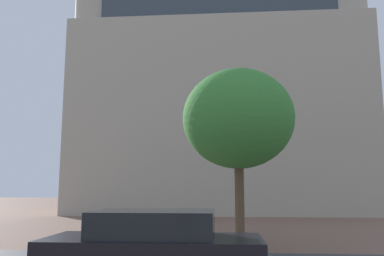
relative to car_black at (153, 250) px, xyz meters
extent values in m
cube|color=#B2A893|center=(1.13, 24.73, 6.53)|extent=(22.50, 12.08, 14.54)
cube|color=#38424C|center=(1.13, 24.73, 15.00)|extent=(20.70, 11.12, 2.40)
cube|color=#B2A893|center=(3.18, 24.73, 13.40)|extent=(5.73, 5.73, 28.29)
cylinder|color=#B2A893|center=(-8.62, 20.19, 8.18)|extent=(2.80, 2.80, 17.84)
cylinder|color=#B2A893|center=(10.88, 20.19, 8.44)|extent=(2.80, 2.80, 18.37)
cube|color=black|center=(0.00, 0.00, 0.54)|extent=(2.51, 1.64, 0.54)
cylinder|color=brown|center=(2.01, 5.54, 0.68)|extent=(0.32, 0.32, 2.85)
ellipsoid|color=#387F33|center=(2.01, 5.54, 3.69)|extent=(3.96, 3.96, 3.56)
camera|label=1|loc=(1.46, -8.25, 1.31)|focal=36.51mm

